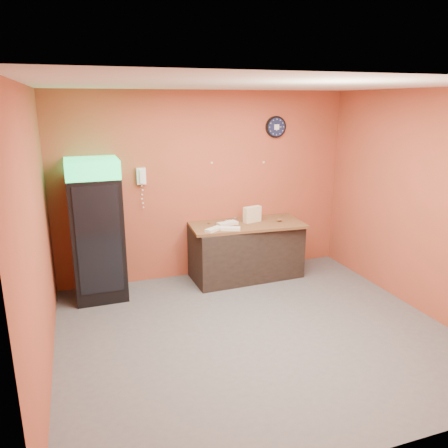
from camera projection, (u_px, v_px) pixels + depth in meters
name	position (u px, v px, depth m)	size (l,w,h in m)	color
floor	(255.00, 332.00, 5.17)	(4.50, 4.50, 0.00)	#47474C
back_wall	(206.00, 186.00, 6.61)	(4.50, 0.02, 2.80)	#AD4530
left_wall	(37.00, 239.00, 4.08)	(0.02, 4.00, 2.80)	#AD4530
right_wall	(422.00, 203.00, 5.49)	(0.02, 4.00, 2.80)	#AD4530
ceiling	(261.00, 85.00, 4.41)	(4.50, 4.00, 0.02)	white
beverage_cooler	(97.00, 232.00, 5.86)	(0.68, 0.69, 1.92)	black
prep_counter	(246.00, 251.00, 6.71)	(1.65, 0.73, 0.83)	black
wall_clock	(276.00, 127.00, 6.70)	(0.33, 0.06, 0.33)	black
wall_phone	(141.00, 176.00, 6.20)	(0.13, 0.11, 0.23)	white
butcher_paper	(246.00, 224.00, 6.59)	(1.70, 0.80, 0.04)	brown
sub_roll_stack	(252.00, 214.00, 6.61)	(0.30, 0.17, 0.24)	beige
wrapped_sandwich_left	(214.00, 229.00, 6.20)	(0.28, 0.11, 0.04)	silver
wrapped_sandwich_mid	(230.00, 229.00, 6.23)	(0.28, 0.11, 0.04)	silver
wrapped_sandwich_right	(228.00, 224.00, 6.48)	(0.31, 0.12, 0.04)	silver
kitchen_tool	(235.00, 219.00, 6.71)	(0.06, 0.06, 0.06)	silver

